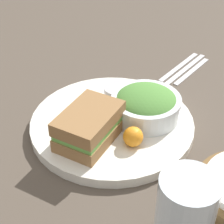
{
  "coord_description": "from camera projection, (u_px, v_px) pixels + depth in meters",
  "views": [
    {
      "loc": [
        0.43,
        0.39,
        0.47
      ],
      "look_at": [
        0.0,
        0.0,
        0.04
      ],
      "focal_mm": 60.0,
      "sensor_mm": 36.0,
      "label": 1
    }
  ],
  "objects": [
    {
      "name": "knife",
      "position": [
        186.0,
        69.0,
        0.93
      ],
      "size": [
        0.18,
        0.02,
        0.01
      ],
      "primitive_type": "cube",
      "rotation": [
        0.0,
        0.0,
        3.2
      ],
      "color": "silver",
      "rests_on": "ground_plane"
    },
    {
      "name": "ground_plane",
      "position": [
        112.0,
        128.0,
        0.75
      ],
      "size": [
        4.0,
        4.0,
        0.0
      ],
      "primitive_type": "plane",
      "color": "#4C4238"
    },
    {
      "name": "dressing_cup",
      "position": [
        117.0,
        94.0,
        0.78
      ],
      "size": [
        0.05,
        0.05,
        0.03
      ],
      "primitive_type": "cylinder",
      "color": "#B7B7BC",
      "rests_on": "plate"
    },
    {
      "name": "orange_wedge",
      "position": [
        133.0,
        137.0,
        0.67
      ],
      "size": [
        0.04,
        0.04,
        0.04
      ],
      "primitive_type": "sphere",
      "color": "orange",
      "rests_on": "plate"
    },
    {
      "name": "spoon",
      "position": [
        192.0,
        71.0,
        0.92
      ],
      "size": [
        0.16,
        0.02,
        0.01
      ],
      "primitive_type": "cube",
      "rotation": [
        0.0,
        0.0,
        3.2
      ],
      "color": "silver",
      "rests_on": "ground_plane"
    },
    {
      "name": "plate",
      "position": [
        112.0,
        124.0,
        0.74
      ],
      "size": [
        0.32,
        0.32,
        0.02
      ],
      "primitive_type": "cylinder",
      "color": "white",
      "rests_on": "ground_plane"
    },
    {
      "name": "salad_bowl",
      "position": [
        146.0,
        105.0,
        0.73
      ],
      "size": [
        0.14,
        0.14,
        0.06
      ],
      "color": "white",
      "rests_on": "plate"
    },
    {
      "name": "fork",
      "position": [
        179.0,
        66.0,
        0.94
      ],
      "size": [
        0.18,
        0.02,
        0.01
      ],
      "primitive_type": "cube",
      "rotation": [
        0.0,
        0.0,
        3.2
      ],
      "color": "silver",
      "rests_on": "ground_plane"
    },
    {
      "name": "drink_glass",
      "position": [
        184.0,
        217.0,
        0.49
      ],
      "size": [
        0.08,
        0.08,
        0.13
      ],
      "primitive_type": "cylinder",
      "color": "silver",
      "rests_on": "ground_plane"
    },
    {
      "name": "sandwich",
      "position": [
        89.0,
        126.0,
        0.67
      ],
      "size": [
        0.14,
        0.11,
        0.06
      ],
      "color": "olive",
      "rests_on": "plate"
    }
  ]
}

